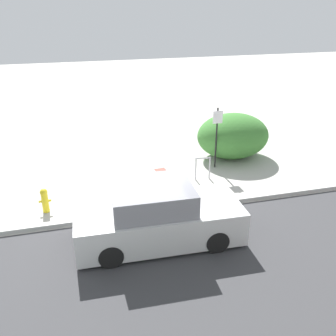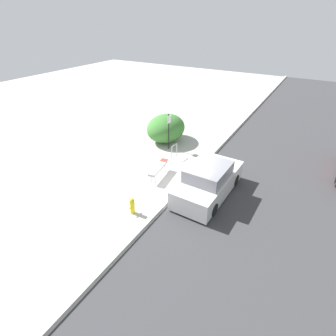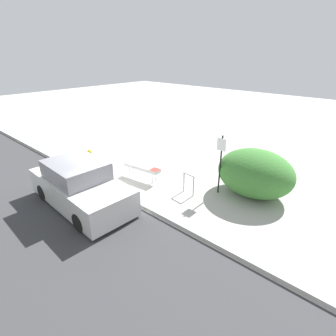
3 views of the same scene
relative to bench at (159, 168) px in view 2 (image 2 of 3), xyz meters
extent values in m
plane|color=#ADAAA3|center=(-0.30, -1.50, -0.54)|extent=(60.00, 60.00, 0.00)
cube|color=#38383A|center=(-0.30, -6.65, -0.54)|extent=(60.00, 10.00, 0.01)
cube|color=#B7B7B2|center=(-0.30, -1.50, -0.47)|extent=(60.00, 0.20, 0.13)
cylinder|color=#99999E|center=(-0.60, -0.18, -0.30)|extent=(0.04, 0.04, 0.48)
cylinder|color=#99999E|center=(0.61, -0.02, -0.30)|extent=(0.04, 0.04, 0.48)
cylinder|color=#99999E|center=(-0.63, 0.02, -0.30)|extent=(0.04, 0.04, 0.48)
cylinder|color=#99999E|center=(0.59, 0.18, -0.30)|extent=(0.04, 0.04, 0.48)
cube|color=#B2B2AD|center=(-0.01, 0.00, 0.01)|extent=(1.79, 0.59, 0.14)
cube|color=red|center=(0.68, 0.09, 0.08)|extent=(0.40, 0.40, 0.01)
cylinder|color=#99999E|center=(2.00, 0.34, -0.14)|extent=(0.05, 0.05, 0.80)
cylinder|color=#99999E|center=(2.50, 0.29, -0.14)|extent=(0.05, 0.05, 0.80)
cylinder|color=#99999E|center=(2.25, 0.32, 0.26)|extent=(0.55, 0.10, 0.05)
cylinder|color=black|center=(3.05, 1.17, 0.61)|extent=(0.06, 0.06, 2.30)
cube|color=white|center=(3.05, 1.13, 1.43)|extent=(0.36, 0.02, 0.46)
cylinder|color=gold|center=(-3.02, -0.59, -0.24)|extent=(0.20, 0.20, 0.60)
sphere|color=gold|center=(-3.02, -0.59, 0.12)|extent=(0.22, 0.22, 0.22)
cylinder|color=gold|center=(-3.16, -0.59, -0.18)|extent=(0.08, 0.07, 0.07)
cylinder|color=gold|center=(-2.88, -0.59, -0.18)|extent=(0.08, 0.07, 0.07)
ellipsoid|color=#3D7A33|center=(4.08, 1.98, 0.34)|extent=(2.87, 2.34, 1.76)
cylinder|color=black|center=(1.26, -2.02, -0.24)|extent=(0.61, 0.20, 0.60)
cylinder|color=black|center=(1.20, -3.70, -0.24)|extent=(0.61, 0.20, 0.60)
cylinder|color=black|center=(-1.38, -1.93, -0.24)|extent=(0.61, 0.20, 0.60)
cylinder|color=black|center=(-1.44, -3.61, -0.24)|extent=(0.61, 0.20, 0.60)
cube|color=silver|center=(-0.09, -2.81, 0.01)|extent=(4.32, 1.97, 0.89)
cube|color=gray|center=(-0.26, -2.81, 0.74)|extent=(2.10, 1.71, 0.62)
camera|label=1|loc=(-1.95, -10.87, 5.32)|focal=40.00mm
camera|label=2|loc=(-9.76, -6.29, 6.85)|focal=28.00mm
camera|label=3|loc=(7.59, -6.77, 4.48)|focal=28.00mm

